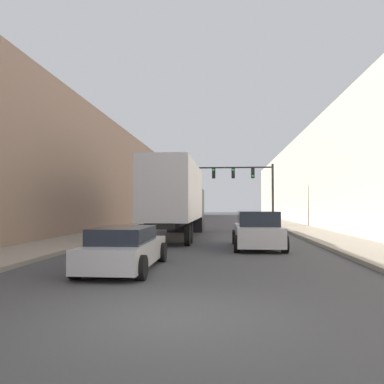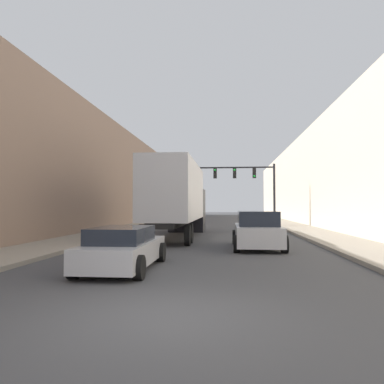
# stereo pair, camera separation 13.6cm
# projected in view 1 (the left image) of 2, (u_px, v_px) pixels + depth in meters

# --- Properties ---
(ground_plane) EXTENTS (200.00, 200.00, 0.00)m
(ground_plane) POSITION_uv_depth(u_px,v_px,m) (168.00, 317.00, 6.30)
(ground_plane) COLOR #424244
(sidewalk_right) EXTENTS (2.94, 80.00, 0.15)m
(sidewalk_right) POSITION_uv_depth(u_px,v_px,m) (286.00, 225.00, 35.57)
(sidewalk_right) COLOR gray
(sidewalk_right) RESTS_ON ground
(sidewalk_left) EXTENTS (2.94, 80.00, 0.15)m
(sidewalk_left) POSITION_uv_depth(u_px,v_px,m) (146.00, 224.00, 36.77)
(sidewalk_left) COLOR gray
(sidewalk_left) RESTS_ON ground
(building_right) EXTENTS (6.00, 80.00, 8.87)m
(building_right) POSITION_uv_depth(u_px,v_px,m) (334.00, 179.00, 35.33)
(building_right) COLOR beige
(building_right) RESTS_ON ground
(building_left) EXTENTS (6.00, 80.00, 8.92)m
(building_left) POSITION_uv_depth(u_px,v_px,m) (102.00, 180.00, 37.32)
(building_left) COLOR #997A66
(building_left) RESTS_ON ground
(semi_truck) EXTENTS (2.48, 12.54, 4.25)m
(semi_truck) POSITION_uv_depth(u_px,v_px,m) (178.00, 198.00, 22.65)
(semi_truck) COLOR silver
(semi_truck) RESTS_ON ground
(sedan_car) EXTENTS (1.95, 4.44, 1.26)m
(sedan_car) POSITION_uv_depth(u_px,v_px,m) (125.00, 248.00, 11.09)
(sedan_car) COLOR #B7B7BC
(sedan_car) RESTS_ON ground
(suv_car) EXTENTS (2.14, 4.51, 1.64)m
(suv_car) POSITION_uv_depth(u_px,v_px,m) (257.00, 231.00, 16.54)
(suv_car) COLOR #B7B7BC
(suv_car) RESTS_ON ground
(traffic_signal_gantry) EXTENTS (7.03, 0.35, 5.57)m
(traffic_signal_gantry) POSITION_uv_depth(u_px,v_px,m) (250.00, 181.00, 33.10)
(traffic_signal_gantry) COLOR black
(traffic_signal_gantry) RESTS_ON ground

